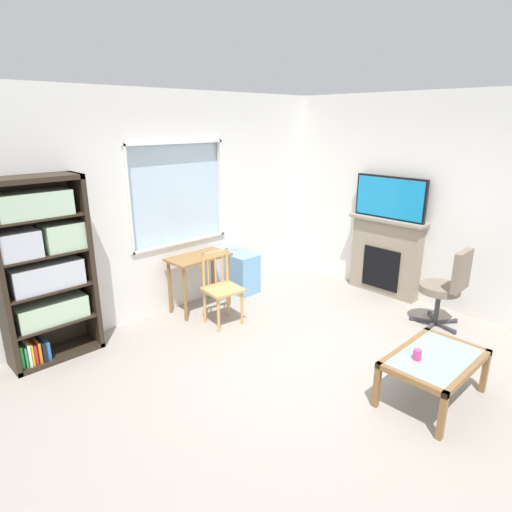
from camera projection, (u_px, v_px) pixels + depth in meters
The scene contains 12 objects.
ground at pixel (305, 366), 4.50m from camera, with size 5.84×5.46×0.02m, color #9E9389.
wall_back_with_window at pixel (177, 205), 5.61m from camera, with size 4.84×0.15×2.78m.
wall_right at pixel (430, 202), 5.72m from camera, with size 0.12×4.66×2.78m, color white.
bookshelf at pixel (43, 265), 4.37m from camera, with size 0.90×0.38×1.92m.
desk_under_window at pixel (199, 266), 5.65m from camera, with size 0.81×0.44×0.74m.
wooden_chair at pixel (221, 288), 5.30m from camera, with size 0.47×0.45×0.90m.
plastic_drawer_unit at pixel (243, 273), 6.31m from camera, with size 0.35×0.40×0.58m, color #72ADDB.
fireplace at pixel (385, 256), 6.20m from camera, with size 0.26×1.12×1.11m.
tv at pixel (390, 198), 5.93m from camera, with size 0.06×1.04×0.58m.
office_chair at pixel (448, 285), 5.15m from camera, with size 0.56×0.58×1.00m.
coffee_table at pixel (435, 363), 3.84m from camera, with size 0.96×0.63×0.43m.
sippy_cup at pixel (417, 354), 3.77m from camera, with size 0.07×0.07×0.09m, color #DB3D84.
Camera 1 is at (-3.11, -2.49, 2.44)m, focal length 30.41 mm.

